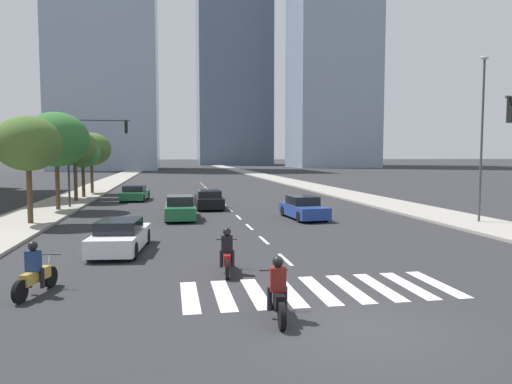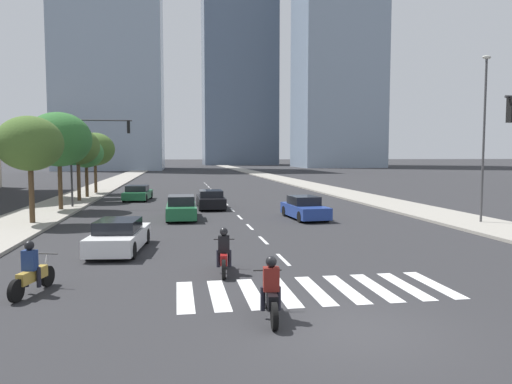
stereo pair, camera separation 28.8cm
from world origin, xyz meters
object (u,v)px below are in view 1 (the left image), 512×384
(street_tree_second, at_px, (56,139))
(street_tree_fifth, at_px, (91,149))
(motorcycle_trailing, at_px, (35,274))
(motorcycle_third, at_px, (277,294))
(sedan_blue_0, at_px, (303,208))
(motorcycle_lead, at_px, (227,255))
(sedan_green_3, at_px, (180,208))
(sedan_black_1, at_px, (209,200))
(sedan_white_2, at_px, (120,237))
(street_tree_nearest, at_px, (28,144))
(traffic_signal_far, at_px, (90,144))
(street_tree_fourth, at_px, (83,153))
(street_tree_third, at_px, (75,147))
(street_lamp_east, at_px, (482,128))
(sedan_green_4, at_px, (135,194))

(street_tree_second, xyz_separation_m, street_tree_fifth, (0.00, 14.32, -0.48))
(motorcycle_trailing, xyz_separation_m, motorcycle_third, (6.02, -2.99, 0.00))
(motorcycle_third, bearing_deg, street_tree_second, 27.78)
(motorcycle_third, xyz_separation_m, sedan_blue_0, (5.38, 16.76, 0.03))
(motorcycle_lead, relative_size, motorcycle_third, 1.03)
(motorcycle_third, height_order, sedan_green_3, motorcycle_third)
(motorcycle_trailing, relative_size, sedan_black_1, 0.43)
(sedan_blue_0, relative_size, sedan_white_2, 0.95)
(street_tree_nearest, xyz_separation_m, street_tree_second, (-0.00, 6.49, 0.43))
(sedan_green_3, distance_m, traffic_signal_far, 9.91)
(motorcycle_trailing, height_order, motorcycle_third, same)
(sedan_green_3, xyz_separation_m, street_tree_second, (-7.95, 5.14, 4.17))
(motorcycle_third, distance_m, street_tree_second, 25.43)
(sedan_white_2, bearing_deg, street_tree_nearest, 40.27)
(motorcycle_lead, bearing_deg, street_tree_nearest, 43.08)
(sedan_blue_0, xyz_separation_m, traffic_signal_far, (-13.28, 7.99, 3.93))
(street_tree_fourth, bearing_deg, sedan_blue_0, -46.53)
(motorcycle_trailing, relative_size, motorcycle_third, 1.00)
(motorcycle_trailing, bearing_deg, street_tree_third, 23.70)
(motorcycle_lead, height_order, sedan_blue_0, motorcycle_lead)
(street_tree_nearest, relative_size, street_tree_fourth, 1.13)
(street_lamp_east, distance_m, street_tree_third, 29.11)
(sedan_green_4, bearing_deg, street_lamp_east, -126.41)
(street_lamp_east, bearing_deg, motorcycle_lead, -150.47)
(sedan_white_2, xyz_separation_m, street_tree_nearest, (-5.43, 7.95, 3.78))
(motorcycle_third, height_order, sedan_blue_0, motorcycle_third)
(motorcycle_trailing, xyz_separation_m, street_tree_fifth, (-3.77, 34.42, 3.74))
(sedan_green_3, bearing_deg, street_tree_second, 57.66)
(sedan_white_2, xyz_separation_m, sedan_green_4, (-0.95, 21.65, -0.01))
(sedan_white_2, distance_m, street_lamp_east, 19.62)
(sedan_green_4, relative_size, street_tree_fourth, 0.88)
(street_lamp_east, xyz_separation_m, street_tree_fifth, (-24.02, 24.52, -0.90))
(street_tree_second, bearing_deg, sedan_white_2, -69.39)
(motorcycle_lead, distance_m, street_tree_fifth, 34.40)
(motorcycle_third, relative_size, street_tree_fourth, 0.41)
(sedan_green_4, bearing_deg, motorcycle_third, -164.80)
(motorcycle_lead, height_order, sedan_white_2, motorcycle_lead)
(sedan_green_3, xyz_separation_m, sedan_green_4, (-3.46, 12.34, -0.06))
(sedan_green_4, height_order, street_tree_fifth, street_tree_fifth)
(sedan_blue_0, height_order, traffic_signal_far, traffic_signal_far)
(motorcycle_trailing, bearing_deg, street_tree_second, 26.17)
(traffic_signal_far, xyz_separation_m, street_lamp_east, (22.14, -11.86, 0.67))
(motorcycle_lead, bearing_deg, street_tree_fourth, 23.99)
(sedan_blue_0, relative_size, sedan_green_4, 0.99)
(street_tree_second, bearing_deg, street_tree_fifth, 90.00)
(sedan_black_1, bearing_deg, sedan_green_3, 158.39)
(sedan_green_4, distance_m, street_tree_fifth, 9.21)
(sedan_white_2, bearing_deg, street_tree_fifth, 16.63)
(sedan_black_1, relative_size, street_tree_fourth, 0.94)
(street_tree_fourth, bearing_deg, motorcycle_lead, -72.09)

